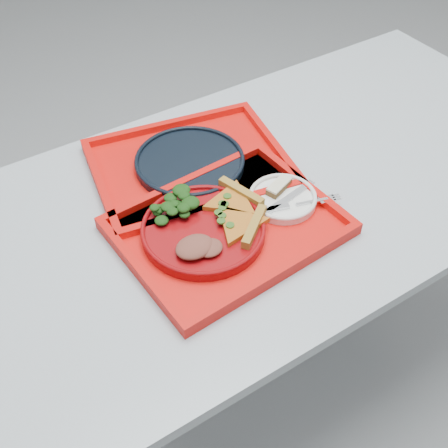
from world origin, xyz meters
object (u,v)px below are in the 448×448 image
Objects in this scene: dinner_plate at (203,231)px; navy_plate at (190,163)px; dessert_bar at (279,186)px; tray_far at (190,167)px; tray_main at (228,229)px.

navy_plate is (0.09, 0.21, -0.00)m from dinner_plate.
tray_far is at bearing 100.85° from dessert_bar.
dinner_plate is 0.21m from dessert_bar.
navy_plate is (0.03, 0.22, 0.01)m from tray_main.
dinner_plate is (-0.05, 0.01, 0.02)m from tray_main.
tray_main is 0.22m from navy_plate.
navy_plate reaches higher than tray_main.
dessert_bar reaches higher than dinner_plate.
dinner_plate is at bearing 166.17° from tray_main.
navy_plate is (0.00, 0.00, 0.01)m from tray_far.
dinner_plate reaches higher than navy_plate.
navy_plate is at bearing 77.51° from tray_main.
dinner_plate reaches higher than tray_main.
dessert_bar is (0.15, 0.03, 0.03)m from tray_main.
tray_far is 6.27× the size of dessert_bar.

